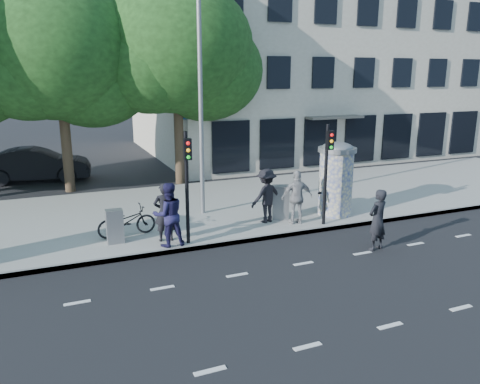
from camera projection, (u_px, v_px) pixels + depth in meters
name	position (u px, v px, depth m)	size (l,w,h in m)	color
ground	(260.00, 298.00, 11.04)	(120.00, 120.00, 0.00)	black
sidewalk	(176.00, 211.00, 17.73)	(40.00, 8.00, 0.15)	gray
curb	(210.00, 246.00, 14.20)	(40.00, 0.10, 0.16)	slate
lane_dash_near	(308.00, 346.00, 9.07)	(32.00, 0.12, 0.01)	silver
lane_dash_far	(237.00, 275.00, 12.29)	(32.00, 0.12, 0.01)	silver
ad_column_right	(336.00, 177.00, 16.81)	(1.36, 1.36, 2.65)	beige
traffic_pole_near	(187.00, 176.00, 13.66)	(0.22, 0.31, 3.40)	black
traffic_pole_far	(327.00, 164.00, 15.45)	(0.22, 0.31, 3.40)	black
street_lamp	(201.00, 84.00, 16.10)	(0.25, 0.93, 8.00)	slate
tree_near_left	(58.00, 51.00, 19.61)	(6.80, 6.80, 8.97)	#38281C
tree_center	(176.00, 47.00, 21.06)	(7.00, 7.00, 9.30)	#38281C
building	(296.00, 61.00, 31.93)	(20.30, 15.85, 12.00)	#AFA692
ped_b	(165.00, 212.00, 14.20)	(0.66, 0.43, 1.82)	black
ped_c	(168.00, 215.00, 13.77)	(0.94, 0.73, 1.93)	#1C1940
ped_d	(266.00, 196.00, 16.02)	(1.21, 0.69, 1.87)	black
ped_e	(297.00, 197.00, 15.84)	(1.09, 0.62, 1.85)	gray
ped_f	(335.00, 193.00, 17.00)	(1.44, 0.52, 1.55)	black
man_road	(377.00, 220.00, 13.88)	(0.68, 0.45, 1.87)	black
bicycle	(127.00, 221.00, 14.73)	(1.84, 0.64, 0.96)	black
cabinet_left	(115.00, 226.00, 14.12)	(0.50, 0.36, 1.04)	slate
cabinet_right	(280.00, 202.00, 16.46)	(0.58, 0.42, 1.20)	slate
car_mid	(36.00, 165.00, 22.89)	(5.01, 1.75, 1.65)	black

